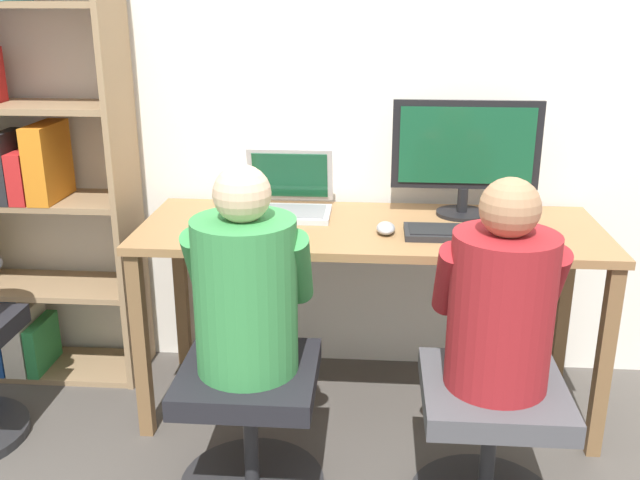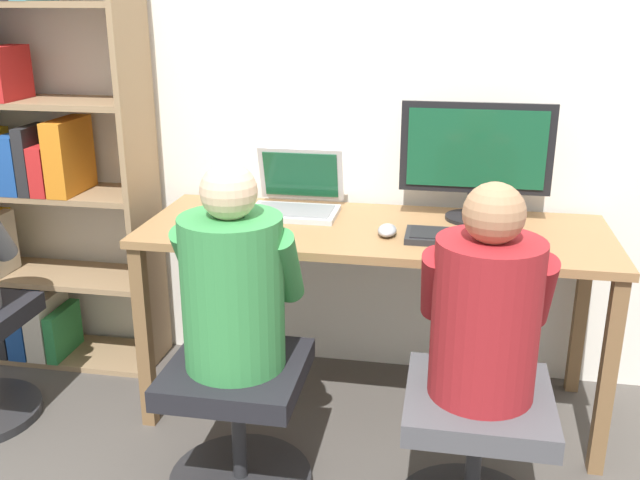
% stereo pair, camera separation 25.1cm
% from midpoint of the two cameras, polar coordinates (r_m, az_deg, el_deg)
% --- Properties ---
extents(ground_plane, '(14.00, 14.00, 0.00)m').
position_cam_midpoint_polar(ground_plane, '(2.68, 0.81, -16.44)').
color(ground_plane, '#4C4742').
extents(wall_back, '(10.00, 0.05, 2.60)m').
position_cam_midpoint_polar(wall_back, '(2.90, 1.84, 13.88)').
color(wall_back, white).
rests_on(wall_back, ground_plane).
extents(desk, '(1.70, 0.63, 0.75)m').
position_cam_midpoint_polar(desk, '(2.66, 1.31, -0.60)').
color(desk, olive).
rests_on(desk, ground_plane).
extents(desktop_monitor, '(0.56, 0.20, 0.44)m').
position_cam_midpoint_polar(desktop_monitor, '(2.73, 9.01, 6.73)').
color(desktop_monitor, black).
rests_on(desktop_monitor, desk).
extents(laptop, '(0.34, 0.29, 0.24)m').
position_cam_midpoint_polar(laptop, '(2.79, -5.20, 3.15)').
color(laptop, '#B7B7BC').
rests_on(laptop, desk).
extents(keyboard, '(0.42, 0.17, 0.03)m').
position_cam_midpoint_polar(keyboard, '(2.54, 8.64, 0.53)').
color(keyboard, '#232326').
rests_on(keyboard, desk).
extents(computer_mouse_by_keyboard, '(0.07, 0.11, 0.04)m').
position_cam_midpoint_polar(computer_mouse_by_keyboard, '(2.54, 2.48, 0.91)').
color(computer_mouse_by_keyboard, '#99999E').
rests_on(computer_mouse_by_keyboard, desk).
extents(office_chair_left, '(0.47, 0.47, 0.46)m').
position_cam_midpoint_polar(office_chair_left, '(2.31, 10.29, -15.42)').
color(office_chair_left, '#262628').
rests_on(office_chair_left, ground_plane).
extents(office_chair_right, '(0.47, 0.47, 0.46)m').
position_cam_midpoint_polar(office_chair_right, '(2.38, -8.72, -14.17)').
color(office_chair_right, '#262628').
rests_on(office_chair_right, ground_plane).
extents(person_at_monitor, '(0.37, 0.32, 0.63)m').
position_cam_midpoint_polar(person_at_monitor, '(2.09, 11.01, -4.79)').
color(person_at_monitor, maroon).
rests_on(person_at_monitor, office_chair_left).
extents(person_at_laptop, '(0.39, 0.33, 0.65)m').
position_cam_midpoint_polar(person_at_laptop, '(2.17, -9.30, -3.66)').
color(person_at_laptop, '#388C47').
rests_on(person_at_laptop, office_chair_right).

